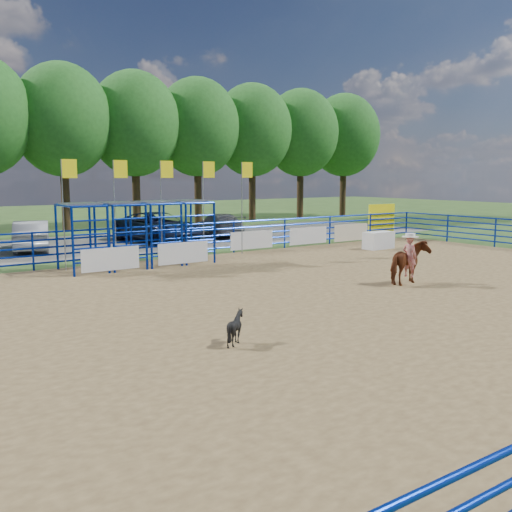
# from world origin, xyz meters

# --- Properties ---
(ground) EXTENTS (120.00, 120.00, 0.00)m
(ground) POSITION_xyz_m (0.00, 0.00, 0.00)
(ground) COLOR #3C5C25
(ground) RESTS_ON ground
(arena_dirt) EXTENTS (30.00, 20.00, 0.02)m
(arena_dirt) POSITION_xyz_m (0.00, 0.00, 0.01)
(arena_dirt) COLOR olive
(arena_dirt) RESTS_ON ground
(gravel_strip) EXTENTS (40.00, 10.00, 0.01)m
(gravel_strip) POSITION_xyz_m (0.00, 17.00, 0.01)
(gravel_strip) COLOR gray
(gravel_strip) RESTS_ON ground
(announcer_table) EXTENTS (1.60, 0.79, 0.84)m
(announcer_table) POSITION_xyz_m (9.60, 7.11, 0.44)
(announcer_table) COLOR white
(announcer_table) RESTS_ON arena_dirt
(horse_and_rider) EXTENTS (1.81, 1.11, 2.37)m
(horse_and_rider) POSITION_xyz_m (3.53, 0.06, 0.85)
(horse_and_rider) COLOR brown
(horse_and_rider) RESTS_ON arena_dirt
(calf) EXTENTS (0.70, 0.63, 0.72)m
(calf) POSITION_xyz_m (-4.85, -2.37, 0.38)
(calf) COLOR black
(calf) RESTS_ON arena_dirt
(car_b) EXTENTS (2.63, 4.67, 1.46)m
(car_b) POSITION_xyz_m (-4.57, 16.20, 0.74)
(car_b) COLOR gray
(car_b) RESTS_ON gravel_strip
(car_c) EXTENTS (3.63, 6.12, 1.60)m
(car_c) POSITION_xyz_m (2.08, 16.29, 0.81)
(car_c) COLOR #161C37
(car_c) RESTS_ON gravel_strip
(car_d) EXTENTS (2.88, 4.99, 1.36)m
(car_d) POSITION_xyz_m (6.31, 16.78, 0.69)
(car_d) COLOR slate
(car_d) RESTS_ON gravel_strip
(perimeter_fence) EXTENTS (30.10, 20.10, 1.50)m
(perimeter_fence) POSITION_xyz_m (0.00, 0.00, 0.75)
(perimeter_fence) COLOR #062497
(perimeter_fence) RESTS_ON ground
(chute_assembly) EXTENTS (19.32, 2.41, 4.20)m
(chute_assembly) POSITION_xyz_m (-1.90, 8.84, 1.26)
(chute_assembly) COLOR #062497
(chute_assembly) RESTS_ON ground
(treeline) EXTENTS (56.40, 6.40, 11.24)m
(treeline) POSITION_xyz_m (0.00, 26.00, 7.53)
(treeline) COLOR #3F2B19
(treeline) RESTS_ON ground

